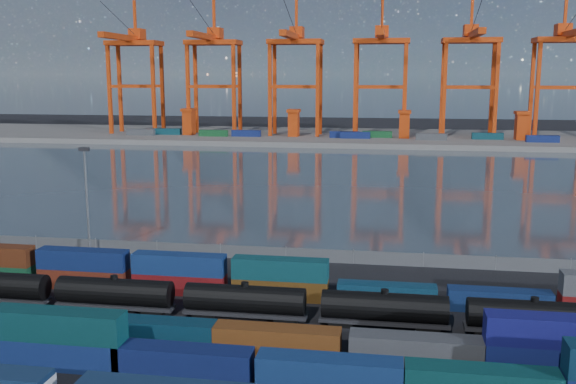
# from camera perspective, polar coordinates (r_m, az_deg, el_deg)

# --- Properties ---
(ground) EXTENTS (700.00, 700.00, 0.00)m
(ground) POSITION_cam_1_polar(r_m,az_deg,el_deg) (69.77, -4.02, -12.57)
(ground) COLOR black
(ground) RESTS_ON ground
(harbor_water) EXTENTS (700.00, 700.00, 0.00)m
(harbor_water) POSITION_cam_1_polar(r_m,az_deg,el_deg) (170.34, 4.02, 1.19)
(harbor_water) COLOR #323E48
(harbor_water) RESTS_ON ground
(far_quay) EXTENTS (700.00, 70.00, 2.00)m
(far_quay) POSITION_cam_1_polar(r_m,az_deg,el_deg) (274.15, 6.02, 4.87)
(far_quay) COLOR #514F4C
(far_quay) RESTS_ON ground
(container_row_south) EXTENTS (127.95, 2.61, 5.57)m
(container_row_south) POSITION_cam_1_polar(r_m,az_deg,el_deg) (60.08, -6.35, -14.31)
(container_row_south) COLOR #3C3E41
(container_row_south) RESTS_ON ground
(container_row_mid) EXTENTS (141.30, 2.56, 5.45)m
(container_row_mid) POSITION_cam_1_polar(r_m,az_deg,el_deg) (66.27, -7.36, -12.09)
(container_row_mid) COLOR #393B3D
(container_row_mid) RESTS_ON ground
(container_row_north) EXTENTS (140.70, 2.40, 5.11)m
(container_row_north) POSITION_cam_1_polar(r_m,az_deg,el_deg) (82.04, -8.76, -7.41)
(container_row_north) COLOR #0F134D
(container_row_north) RESTS_ON ground
(tanker_string) EXTENTS (138.10, 3.03, 4.33)m
(tanker_string) POSITION_cam_1_polar(r_m,az_deg,el_deg) (71.52, 8.55, -10.20)
(tanker_string) COLOR black
(tanker_string) RESTS_ON ground
(waterfront_fence) EXTENTS (160.12, 0.12, 2.20)m
(waterfront_fence) POSITION_cam_1_polar(r_m,az_deg,el_deg) (95.38, -0.19, -5.54)
(waterfront_fence) COLOR #595B5E
(waterfront_fence) RESTS_ON ground
(yard_light_mast) EXTENTS (1.60, 0.40, 16.60)m
(yard_light_mast) POSITION_cam_1_polar(r_m,az_deg,el_deg) (100.84, -17.46, -0.31)
(yard_light_mast) COLOR slate
(yard_light_mast) RESTS_ON ground
(gantry_cranes) EXTENTS (197.43, 43.07, 58.32)m
(gantry_cranes) POSITION_cam_1_polar(r_m,az_deg,el_deg) (267.02, 4.44, 12.21)
(gantry_cranes) COLOR #BF370D
(gantry_cranes) RESTS_ON ground
(quay_containers) EXTENTS (172.58, 10.99, 2.60)m
(quay_containers) POSITION_cam_1_polar(r_m,az_deg,el_deg) (260.35, 3.42, 5.12)
(quay_containers) COLOR navy
(quay_containers) RESTS_ON far_quay
(straddle_carriers) EXTENTS (140.00, 7.00, 11.10)m
(straddle_carriers) POSITION_cam_1_polar(r_m,az_deg,el_deg) (263.78, 5.38, 6.15)
(straddle_carriers) COLOR #BF370D
(straddle_carriers) RESTS_ON far_quay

